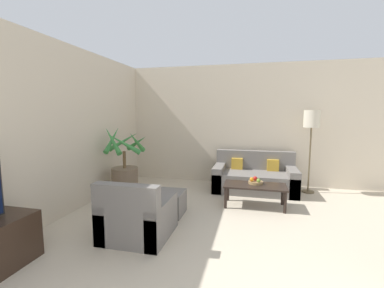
% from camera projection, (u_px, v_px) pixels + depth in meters
% --- Properties ---
extents(wall_back, '(7.72, 0.06, 2.70)m').
position_uv_depth(wall_back, '(263.00, 125.00, 5.73)').
color(wall_back, beige).
rests_on(wall_back, ground_plane).
extents(wall_left, '(0.06, 7.79, 2.70)m').
position_uv_depth(wall_left, '(31.00, 133.00, 3.43)').
color(wall_left, beige).
rests_on(wall_left, ground_plane).
extents(potted_palm, '(0.89, 0.90, 1.37)m').
position_uv_depth(potted_palm, '(125.00, 173.00, 5.01)').
color(potted_palm, brown).
rests_on(potted_palm, ground_plane).
extents(sofa_loveseat, '(1.67, 0.88, 0.80)m').
position_uv_depth(sofa_loveseat, '(254.00, 178.00, 5.36)').
color(sofa_loveseat, slate).
rests_on(sofa_loveseat, ground_plane).
extents(floor_lamp, '(0.31, 0.31, 1.67)m').
position_uv_depth(floor_lamp, '(312.00, 123.00, 5.10)').
color(floor_lamp, brown).
rests_on(floor_lamp, ground_plane).
extents(coffee_table, '(1.05, 0.50, 0.39)m').
position_uv_depth(coffee_table, '(255.00, 188.00, 4.43)').
color(coffee_table, black).
rests_on(coffee_table, ground_plane).
extents(fruit_bowl, '(0.25, 0.25, 0.04)m').
position_uv_depth(fruit_bowl, '(256.00, 182.00, 4.48)').
color(fruit_bowl, '#997A4C').
rests_on(fruit_bowl, coffee_table).
extents(apple_red, '(0.08, 0.08, 0.08)m').
position_uv_depth(apple_red, '(255.00, 178.00, 4.52)').
color(apple_red, red).
rests_on(apple_red, fruit_bowl).
extents(apple_green, '(0.07, 0.07, 0.07)m').
position_uv_depth(apple_green, '(259.00, 180.00, 4.41)').
color(apple_green, olive).
rests_on(apple_green, fruit_bowl).
extents(orange_fruit, '(0.07, 0.07, 0.07)m').
position_uv_depth(orange_fruit, '(252.00, 179.00, 4.46)').
color(orange_fruit, orange).
rests_on(orange_fruit, fruit_bowl).
extents(armchair, '(0.82, 0.81, 0.78)m').
position_uv_depth(armchair, '(138.00, 218.00, 3.34)').
color(armchair, slate).
rests_on(armchair, ground_plane).
extents(ottoman, '(0.64, 0.48, 0.37)m').
position_uv_depth(ottoman, '(164.00, 202.00, 4.13)').
color(ottoman, slate).
rests_on(ottoman, ground_plane).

